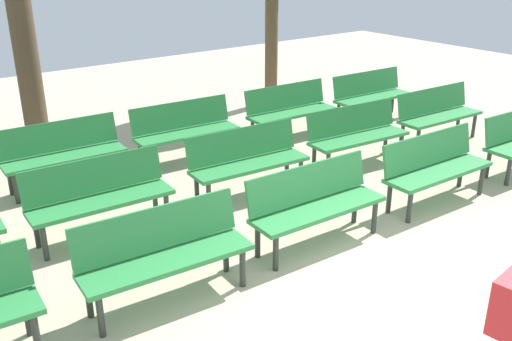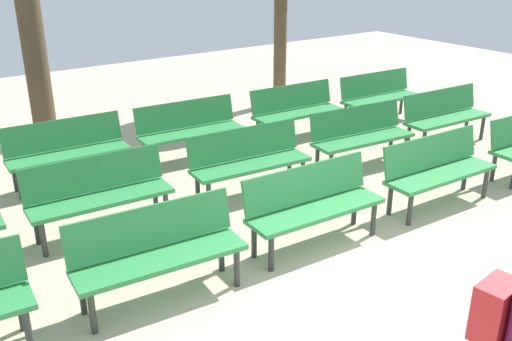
# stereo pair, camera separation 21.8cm
# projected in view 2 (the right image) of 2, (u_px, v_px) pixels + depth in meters

# --- Properties ---
(ground_plane) EXTENTS (24.17, 24.17, 0.00)m
(ground_plane) POSITION_uv_depth(u_px,v_px,m) (422.00, 316.00, 5.12)
(ground_plane) COLOR #BCAD8E
(bench_r0_c1) EXTENTS (1.63, 0.60, 0.87)m
(bench_r0_c1) POSITION_uv_depth(u_px,v_px,m) (157.00, 248.00, 5.24)
(bench_r0_c1) COLOR #2D8442
(bench_r0_c1) RESTS_ON ground_plane
(bench_r0_c2) EXTENTS (1.62, 0.55, 0.87)m
(bench_r0_c2) POSITION_uv_depth(u_px,v_px,m) (313.00, 202.00, 6.16)
(bench_r0_c2) COLOR #2D8442
(bench_r0_c2) RESTS_ON ground_plane
(bench_r0_c3) EXTENTS (1.62, 0.54, 0.87)m
(bench_r0_c3) POSITION_uv_depth(u_px,v_px,m) (437.00, 167.00, 7.09)
(bench_r0_c3) COLOR #2D8442
(bench_r0_c3) RESTS_ON ground_plane
(bench_r1_c1) EXTENTS (1.62, 0.57, 0.87)m
(bench_r1_c1) POSITION_uv_depth(u_px,v_px,m) (99.00, 191.00, 6.42)
(bench_r1_c1) COLOR #2D8442
(bench_r1_c1) RESTS_ON ground_plane
(bench_r1_c2) EXTENTS (1.63, 0.60, 0.87)m
(bench_r1_c2) POSITION_uv_depth(u_px,v_px,m) (248.00, 158.00, 7.39)
(bench_r1_c2) COLOR #2D8442
(bench_r1_c2) RESTS_ON ground_plane
(bench_r1_c3) EXTENTS (1.64, 0.62, 0.87)m
(bench_r1_c3) POSITION_uv_depth(u_px,v_px,m) (361.00, 133.00, 8.32)
(bench_r1_c3) COLOR #2D8442
(bench_r1_c3) RESTS_ON ground_plane
(bench_r1_c4) EXTENTS (1.62, 0.56, 0.87)m
(bench_r1_c4) POSITION_uv_depth(u_px,v_px,m) (445.00, 114.00, 9.25)
(bench_r1_c4) COLOR #2D8442
(bench_r1_c4) RESTS_ON ground_plane
(bench_r2_c1) EXTENTS (1.62, 0.56, 0.87)m
(bench_r2_c1) POSITION_uv_depth(u_px,v_px,m) (67.00, 148.00, 7.73)
(bench_r2_c1) COLOR #2D8442
(bench_r2_c1) RESTS_ON ground_plane
(bench_r2_c2) EXTENTS (1.63, 0.58, 0.87)m
(bench_r2_c2) POSITION_uv_depth(u_px,v_px,m) (189.00, 127.00, 8.60)
(bench_r2_c2) COLOR #2D8442
(bench_r2_c2) RESTS_ON ground_plane
(bench_r2_c3) EXTENTS (1.62, 0.55, 0.87)m
(bench_r2_c3) POSITION_uv_depth(u_px,v_px,m) (296.00, 108.00, 9.54)
(bench_r2_c3) COLOR #2D8442
(bench_r2_c3) RESTS_ON ground_plane
(bench_r2_c4) EXTENTS (1.62, 0.56, 0.87)m
(bench_r2_c4) POSITION_uv_depth(u_px,v_px,m) (379.00, 94.00, 10.41)
(bench_r2_c4) COLOR #2D8442
(bench_r2_c4) RESTS_ON ground_plane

